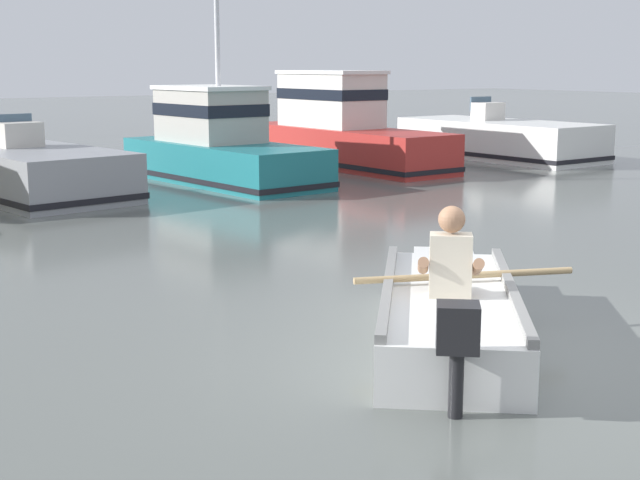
{
  "coord_description": "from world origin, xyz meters",
  "views": [
    {
      "loc": [
        -5.13,
        -4.63,
        2.31
      ],
      "look_at": [
        -0.06,
        2.73,
        0.55
      ],
      "focal_mm": 50.23,
      "sensor_mm": 36.0,
      "label": 1
    }
  ],
  "objects_px": {
    "moored_boat_red": "(340,131)",
    "rowboat_with_person": "(448,311)",
    "moored_boat_grey": "(30,173)",
    "moored_boat_teal": "(219,146)",
    "moored_boat_white": "(499,140)"
  },
  "relations": [
    {
      "from": "rowboat_with_person",
      "to": "moored_boat_white",
      "type": "distance_m",
      "value": 15.52
    },
    {
      "from": "rowboat_with_person",
      "to": "moored_boat_grey",
      "type": "relative_size",
      "value": 0.67
    },
    {
      "from": "moored_boat_grey",
      "to": "moored_boat_red",
      "type": "bearing_deg",
      "value": 6.6
    },
    {
      "from": "moored_boat_red",
      "to": "rowboat_with_person",
      "type": "bearing_deg",
      "value": -121.84
    },
    {
      "from": "moored_boat_grey",
      "to": "moored_boat_white",
      "type": "distance_m",
      "value": 11.72
    },
    {
      "from": "rowboat_with_person",
      "to": "moored_boat_teal",
      "type": "relative_size",
      "value": 0.62
    },
    {
      "from": "moored_boat_white",
      "to": "moored_boat_teal",
      "type": "bearing_deg",
      "value": -179.1
    },
    {
      "from": "moored_boat_grey",
      "to": "moored_boat_teal",
      "type": "bearing_deg",
      "value": -1.69
    },
    {
      "from": "moored_boat_teal",
      "to": "moored_boat_white",
      "type": "xyz_separation_m",
      "value": [
        7.97,
        0.13,
        -0.26
      ]
    },
    {
      "from": "moored_boat_white",
      "to": "moored_boat_grey",
      "type": "bearing_deg",
      "value": -179.93
    },
    {
      "from": "moored_boat_grey",
      "to": "moored_boat_red",
      "type": "relative_size",
      "value": 0.78
    },
    {
      "from": "moored_boat_grey",
      "to": "moored_boat_red",
      "type": "distance_m",
      "value": 7.48
    },
    {
      "from": "moored_boat_red",
      "to": "moored_boat_white",
      "type": "distance_m",
      "value": 4.39
    },
    {
      "from": "rowboat_with_person",
      "to": "moored_boat_teal",
      "type": "height_order",
      "value": "moored_boat_teal"
    },
    {
      "from": "rowboat_with_person",
      "to": "moored_boat_grey",
      "type": "distance_m",
      "value": 10.55
    }
  ]
}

